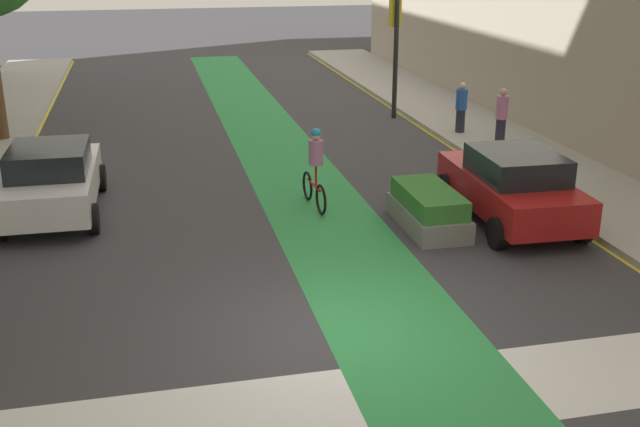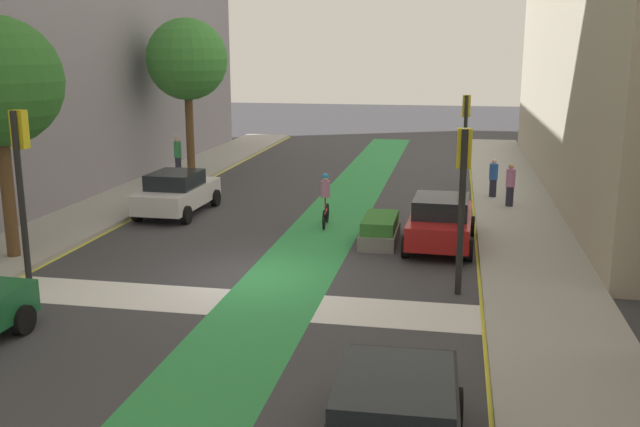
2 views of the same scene
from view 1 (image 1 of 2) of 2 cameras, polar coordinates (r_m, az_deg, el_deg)
The scene contains 10 objects.
ground_plane at distance 12.04m, azimuth 1.14°, elevation -8.72°, with size 120.00×120.00×0.00m, color #38383D.
bike_lane_paint at distance 12.29m, azimuth 5.70°, elevation -8.17°, with size 2.40×60.00×0.01m, color #2D8C47.
crosswalk_band at distance 10.38m, azimuth 3.89°, elevation -13.81°, with size 12.00×1.80×0.01m, color silver.
traffic_signal_far_right at distance 26.08m, azimuth 5.61°, elevation 13.13°, with size 0.35×0.52×3.96m.
car_white_left_far at distance 17.71m, azimuth -19.25°, elevation 2.43°, with size 2.07×4.23×1.57m.
car_red_right_far at distance 16.80m, azimuth 14.06°, elevation 2.05°, with size 2.14×4.26×1.57m.
cyclist_in_lane at distance 17.05m, azimuth -0.37°, elevation 3.50°, with size 0.32×1.73×1.86m.
pedestrian_sidewalk_right_a at distance 22.66m, azimuth 13.32°, elevation 7.05°, with size 0.34×0.34×1.62m.
pedestrian_sidewalk_right_b at distance 23.90m, azimuth 10.43°, elevation 7.77°, with size 0.34×0.34×1.53m.
median_planter at distance 16.20m, azimuth 8.05°, elevation 0.31°, with size 1.10×2.36×0.85m.
Camera 1 is at (-2.60, -10.26, 5.73)m, focal length 43.11 mm.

